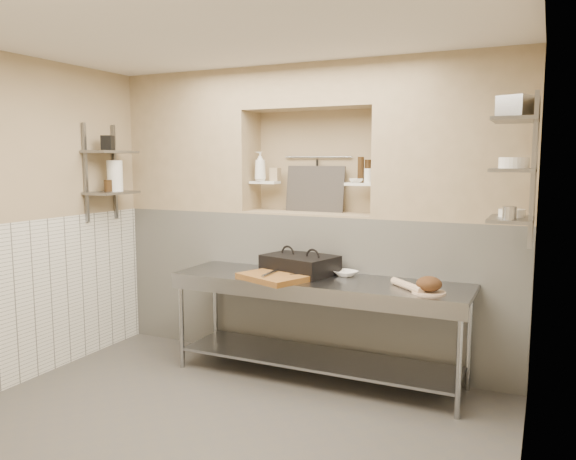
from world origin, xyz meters
The scene contains 48 objects.
floor centered at (0.00, 0.00, -0.05)m, with size 4.00×3.90×0.10m, color #484440.
ceiling centered at (0.00, 0.00, 2.85)m, with size 4.00×3.90×0.10m, color silver.
wall_left centered at (-2.05, 0.00, 1.40)m, with size 0.10×3.90×2.80m, color tan.
wall_right centered at (2.05, 0.00, 1.40)m, with size 0.10×3.90×2.80m, color tan.
wall_back centered at (0.00, 2.00, 1.40)m, with size 4.00×0.10×2.80m, color tan.
backwall_lower centered at (0.00, 1.75, 0.70)m, with size 4.00×0.40×1.40m, color silver.
alcove_sill centered at (0.00, 1.75, 1.41)m, with size 1.30×0.40×0.02m, color tan.
backwall_pillar_left centered at (-1.33, 1.75, 2.10)m, with size 1.35×0.40×1.40m, color tan.
backwall_pillar_right centered at (1.33, 1.75, 2.10)m, with size 1.35×0.40×1.40m, color tan.
backwall_header centered at (0.00, 1.75, 2.60)m, with size 1.30×0.40×0.40m, color tan.
wainscot_left centered at (-1.99, 0.00, 0.70)m, with size 0.02×3.90×1.40m, color silver.
wainscot_right centered at (1.99, 0.00, 0.70)m, with size 0.02×3.90×1.40m, color silver.
alcove_shelf_left centered at (-0.50, 1.75, 1.70)m, with size 0.28×0.16×0.03m, color white.
alcove_shelf_right centered at (0.50, 1.75, 1.70)m, with size 0.28×0.16×0.03m, color white.
utensil_rail centered at (0.00, 1.92, 1.95)m, with size 0.02×0.02×0.70m, color gray.
hanging_steel centered at (0.00, 1.90, 1.78)m, with size 0.02×0.02×0.30m, color black.
splash_panel centered at (0.00, 1.85, 1.64)m, with size 0.60×0.02×0.45m, color #383330.
shelf_rail_left_a centered at (-1.98, 1.25, 1.80)m, with size 0.03×0.03×0.95m, color slate.
shelf_rail_left_b centered at (-1.98, 0.85, 1.80)m, with size 0.03×0.03×0.95m, color slate.
wall_shelf_left_lower centered at (-1.84, 1.05, 1.60)m, with size 0.30×0.50×0.03m, color slate.
wall_shelf_left_upper centered at (-1.84, 1.05, 2.00)m, with size 0.30×0.50×0.03m, color slate.
shelf_rail_right_a centered at (1.98, 1.25, 1.85)m, with size 0.03×0.03×1.05m, color slate.
shelf_rail_right_b centered at (1.98, 0.85, 1.85)m, with size 0.03×0.03×1.05m, color slate.
wall_shelf_right_lower centered at (1.84, 1.05, 1.50)m, with size 0.30×0.50×0.03m, color slate.
wall_shelf_right_mid centered at (1.84, 1.05, 1.85)m, with size 0.30×0.50×0.03m, color slate.
wall_shelf_right_upper centered at (1.84, 1.05, 2.20)m, with size 0.30×0.50×0.03m, color slate.
prep_table centered at (0.30, 1.18, 0.64)m, with size 2.60×0.70×0.90m.
panini_press centered at (0.07, 1.33, 0.98)m, with size 0.71×0.59×0.17m.
cutting_board centered at (-0.03, 0.97, 0.92)m, with size 0.55×0.38×0.05m, color brown.
knife_blade centered at (0.21, 1.10, 0.95)m, with size 0.25×0.03×0.01m, color gray.
tongs centered at (-0.05, 0.97, 0.96)m, with size 0.03×0.03×0.29m, color gray.
mixing_bowl centered at (0.48, 1.39, 0.92)m, with size 0.20×0.20×0.05m, color white.
rolling_pin centered at (1.09, 1.12, 0.93)m, with size 0.06×0.06×0.40m, color beige.
bread_board centered at (1.28, 1.05, 0.91)m, with size 0.26×0.26×0.01m, color beige.
bread_loaf centered at (1.28, 1.05, 0.97)m, with size 0.20×0.20×0.12m, color #4C2D19.
bottle_soap centered at (-0.53, 1.71, 1.86)m, with size 0.11×0.11×0.29m, color white.
jar_alcove centered at (-0.41, 1.80, 1.78)m, with size 0.09×0.09×0.13m, color tan.
bowl_alcove centered at (0.46, 1.73, 1.73)m, with size 0.13×0.13×0.04m, color white.
condiment_a centered at (0.55, 1.78, 1.82)m, with size 0.06×0.06×0.21m, color black.
condiment_b centered at (0.49, 1.75, 1.83)m, with size 0.06×0.06×0.24m, color black.
condiment_c centered at (0.57, 1.74, 1.78)m, with size 0.08×0.08×0.13m, color white.
jug_left centered at (-1.84, 1.10, 1.77)m, with size 0.15×0.15×0.31m, color white.
jar_left centered at (-1.84, 1.00, 1.67)m, with size 0.08×0.08×0.12m, color black.
box_left_upper centered at (-1.84, 1.02, 2.08)m, with size 0.10×0.10×0.14m, color black.
bowl_right centered at (1.84, 1.10, 1.54)m, with size 0.18×0.18×0.06m, color white.
canister_right centered at (1.84, 0.86, 1.56)m, with size 0.09×0.09×0.09m, color gray.
bowl_right_mid centered at (1.84, 1.07, 1.90)m, with size 0.21×0.21×0.08m, color white.
basket_right centered at (1.84, 1.08, 2.29)m, with size 0.20×0.24×0.15m, color gray.
Camera 1 is at (2.07, -3.24, 1.92)m, focal length 35.00 mm.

